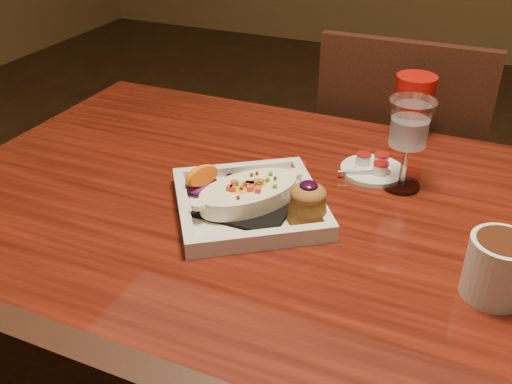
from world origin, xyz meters
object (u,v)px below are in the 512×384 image
at_px(coffee_mug, 501,266).
at_px(plate, 256,199).
at_px(chair_far, 397,182).
at_px(goblet, 409,129).
at_px(table, 334,275).
at_px(saucer, 372,168).
at_px(red_tumbler, 413,108).

bearing_deg(coffee_mug, plate, 170.93).
xyz_separation_m(chair_far, plate, (-0.15, -0.63, 0.27)).
bearing_deg(chair_far, coffee_mug, 109.58).
bearing_deg(goblet, coffee_mug, -54.09).
xyz_separation_m(table, plate, (-0.15, -0.00, 0.12)).
bearing_deg(coffee_mug, chair_far, 109.62).
relative_size(saucer, red_tumbler, 0.88).
relative_size(chair_far, plate, 2.73).
xyz_separation_m(table, goblet, (0.07, 0.18, 0.22)).
height_order(table, red_tumbler, red_tumbler).
xyz_separation_m(plate, saucer, (0.15, 0.22, -0.02)).
bearing_deg(goblet, chair_far, 98.58).
bearing_deg(table, goblet, 69.58).
relative_size(goblet, red_tumbler, 1.22).
bearing_deg(plate, red_tumbler, 30.24).
xyz_separation_m(coffee_mug, saucer, (-0.24, 0.28, -0.04)).
distance_m(plate, goblet, 0.30).
height_order(coffee_mug, red_tumbler, red_tumbler).
xyz_separation_m(coffee_mug, red_tumbler, (-0.21, 0.47, 0.02)).
height_order(plate, saucer, plate).
relative_size(table, coffee_mug, 12.11).
height_order(coffee_mug, goblet, goblet).
bearing_deg(table, chair_far, 90.00).
distance_m(table, red_tumbler, 0.44).
height_order(table, coffee_mug, coffee_mug).
bearing_deg(goblet, saucer, 151.51).
distance_m(table, saucer, 0.24).
bearing_deg(red_tumbler, coffee_mug, -66.06).
bearing_deg(chair_far, plate, 76.94).
height_order(chair_far, goblet, chair_far).
height_order(chair_far, red_tumbler, chair_far).
distance_m(chair_far, goblet, 0.58).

